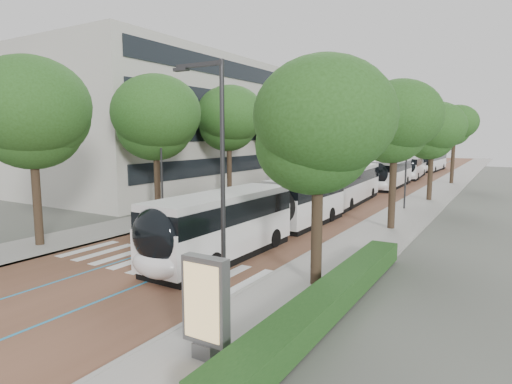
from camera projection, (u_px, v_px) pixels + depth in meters
ground at (139, 269)px, 19.23m from camera, size 160.00×160.00×0.00m
road at (380, 183)px, 53.17m from camera, size 11.00×140.00×0.02m
sidewalk_left at (323, 180)px, 57.01m from camera, size 4.00×140.00×0.12m
sidewalk_right at (445, 187)px, 49.33m from camera, size 4.00×140.00×0.12m
kerb_left at (337, 181)px, 56.04m from camera, size 0.20×140.00×0.14m
kerb_right at (427, 186)px, 50.30m from camera, size 0.20×140.00×0.14m
zebra_crossing at (159, 263)px, 19.98m from camera, size 10.55×3.60×0.01m
lane_line_left at (367, 183)px, 53.99m from camera, size 0.12×126.00×0.01m
lane_line_right at (393, 184)px, 52.35m from camera, size 0.12×126.00×0.01m
office_building at (195, 127)px, 52.04m from camera, size 18.11×40.00×14.00m
hedge at (331, 297)px, 14.50m from camera, size 1.20×14.00×0.80m
streetlight_near at (218, 174)px, 12.66m from camera, size 1.82×0.20×8.00m
streetlight_far at (404, 150)px, 33.87m from camera, size 1.82×0.20×8.00m
lamp_post_left at (161, 163)px, 28.60m from camera, size 0.14×0.14×8.00m
trees_left at (256, 125)px, 41.31m from camera, size 6.28×60.75×9.73m
trees_right at (416, 130)px, 31.95m from camera, size 5.31×47.08×9.00m
lead_bus at (263, 213)px, 23.95m from camera, size 2.70×18.42×3.20m
bus_queued_0 at (348, 185)px, 37.43m from camera, size 3.16×12.51×3.20m
bus_queued_1 at (389, 173)px, 48.85m from camera, size 2.73×12.44×3.20m
bus_queued_2 at (412, 166)px, 60.15m from camera, size 3.35×12.54×3.20m
bus_queued_3 at (432, 161)px, 71.77m from camera, size 2.91×12.47×3.20m
ad_panel at (206, 305)px, 11.17m from camera, size 1.32×0.51×2.74m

